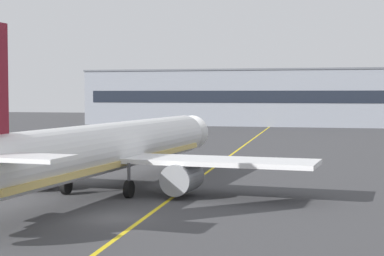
{
  "coord_description": "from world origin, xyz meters",
  "views": [
    {
      "loc": [
        14.23,
        -36.71,
        7.68
      ],
      "look_at": [
        1.61,
        12.95,
        4.91
      ],
      "focal_mm": 60.07,
      "sensor_mm": 36.0,
      "label": 1
    }
  ],
  "objects": [
    {
      "name": "safety_cone_by_nose_gear",
      "position": [
        -2.71,
        24.54,
        0.26
      ],
      "size": [
        0.44,
        0.44,
        0.55
      ],
      "color": "orange",
      "rests_on": "ground"
    },
    {
      "name": "taxiway_centreline",
      "position": [
        0.0,
        30.0,
        0.0
      ],
      "size": [
        10.84,
        179.71,
        0.01
      ],
      "primitive_type": "cube",
      "rotation": [
        0.0,
        0.0,
        0.06
      ],
      "color": "yellow",
      "rests_on": "ground"
    },
    {
      "name": "airliner_foreground",
      "position": [
        -4.25,
        9.54,
        3.37
      ],
      "size": [
        32.26,
        41.52,
        11.65
      ],
      "color": "white",
      "rests_on": "ground"
    },
    {
      "name": "terminal_building",
      "position": [
        6.97,
        115.41,
        6.71
      ],
      "size": [
        114.59,
        12.4,
        13.4
      ],
      "color": "gray",
      "rests_on": "ground"
    },
    {
      "name": "ground_plane",
      "position": [
        0.0,
        0.0,
        0.0
      ],
      "size": [
        400.0,
        400.0,
        0.0
      ],
      "primitive_type": "plane",
      "color": "#3D3D3F"
    }
  ]
}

